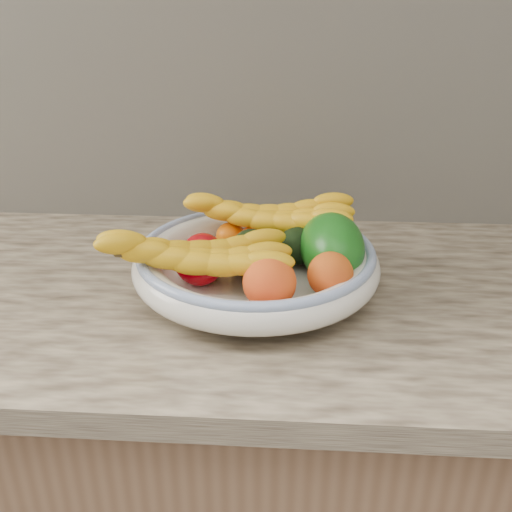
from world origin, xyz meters
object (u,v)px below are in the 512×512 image
object	(u,v)px
fruit_bowl	(256,263)
banana_bunch_back	(267,220)
banana_bunch_front	(195,260)
green_mango	(332,247)

from	to	relation	value
fruit_bowl	banana_bunch_back	distance (m)	0.10
fruit_bowl	banana_bunch_front	world-z (taller)	banana_bunch_front
green_mango	banana_bunch_back	xyz separation A→B (m)	(-0.10, 0.08, 0.01)
banana_bunch_back	banana_bunch_front	xyz separation A→B (m)	(-0.10, -0.15, -0.01)
green_mango	banana_bunch_back	bearing A→B (deg)	130.82
fruit_bowl	banana_bunch_back	xyz separation A→B (m)	(0.01, 0.09, 0.04)
green_mango	banana_bunch_front	world-z (taller)	green_mango
green_mango	banana_bunch_back	world-z (taller)	green_mango
fruit_bowl	green_mango	bearing A→B (deg)	3.42
banana_bunch_back	banana_bunch_front	world-z (taller)	banana_bunch_back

